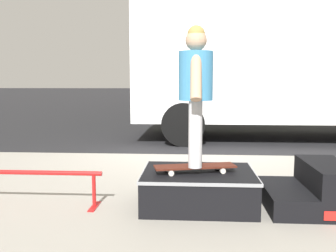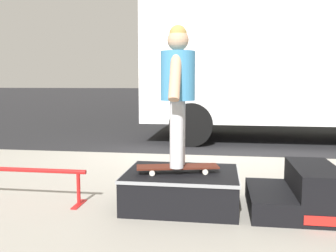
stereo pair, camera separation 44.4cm
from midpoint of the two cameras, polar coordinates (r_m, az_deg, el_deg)
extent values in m
plane|color=black|center=(6.64, 0.85, -4.64)|extent=(140.00, 140.00, 0.00)
cube|color=gray|center=(3.74, -1.47, -12.95)|extent=(50.00, 5.00, 0.12)
cube|color=black|center=(3.63, 1.21, -9.72)|extent=(1.07, 0.83, 0.34)
cube|color=gray|center=(3.59, 1.21, -7.33)|extent=(1.09, 0.85, 0.03)
cube|color=black|center=(3.71, 14.44, -10.74)|extent=(0.40, 0.86, 0.20)
cube|color=black|center=(3.77, 20.49, -8.78)|extent=(0.40, 0.86, 0.44)
cylinder|color=red|center=(3.92, -24.49, -6.64)|extent=(1.51, 0.04, 0.04)
cylinder|color=red|center=(3.69, -14.92, -9.73)|extent=(0.04, 0.04, 0.33)
cube|color=red|center=(3.74, -14.85, -12.10)|extent=(0.06, 0.28, 0.01)
cube|color=#4C1E14|center=(3.52, 0.61, -6.34)|extent=(0.81, 0.38, 0.02)
cylinder|color=silver|center=(3.66, 4.22, -6.37)|extent=(0.06, 0.04, 0.05)
cylinder|color=silver|center=(3.50, 4.94, -7.04)|extent=(0.06, 0.04, 0.05)
cylinder|color=silver|center=(3.58, -3.61, -6.69)|extent=(0.06, 0.04, 0.05)
cylinder|color=silver|center=(3.41, -3.28, -7.40)|extent=(0.06, 0.04, 0.05)
cylinder|color=silver|center=(3.54, 0.69, -0.98)|extent=(0.13, 0.13, 0.63)
cylinder|color=silver|center=(3.38, 0.54, -1.35)|extent=(0.13, 0.13, 0.63)
cylinder|color=#3F8CBF|center=(3.43, 0.63, 7.81)|extent=(0.32, 0.32, 0.45)
cylinder|color=tan|center=(3.63, 0.80, 7.56)|extent=(0.10, 0.28, 0.43)
cylinder|color=tan|center=(3.23, 0.44, 7.64)|extent=(0.10, 0.28, 0.43)
sphere|color=tan|center=(3.45, 0.64, 13.24)|extent=(0.20, 0.20, 0.20)
sphere|color=tan|center=(3.45, 0.64, 14.15)|extent=(0.16, 0.16, 0.16)
cube|color=white|center=(8.77, 10.40, 9.54)|extent=(5.00, 2.35, 2.60)
cylinder|color=black|center=(9.92, 1.40, 1.82)|extent=(0.90, 0.28, 0.90)
cylinder|color=black|center=(7.59, 0.70, 0.25)|extent=(0.90, 0.28, 0.90)
cylinder|color=brown|center=(12.40, 7.11, 10.07)|extent=(0.56, 0.56, 4.05)
cube|color=beige|center=(22.42, 17.96, 10.85)|extent=(9.00, 7.50, 6.00)
cube|color=#B2ADA3|center=(18.50, 20.83, 6.68)|extent=(9.00, 0.50, 2.80)
camera|label=1|loc=(0.22, -92.30, -0.28)|focal=39.08mm
camera|label=2|loc=(0.22, 87.70, 0.28)|focal=39.08mm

